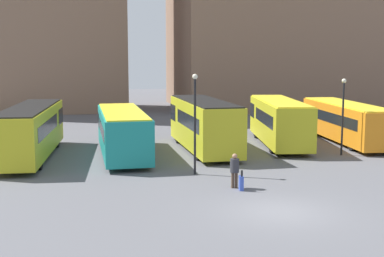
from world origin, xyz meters
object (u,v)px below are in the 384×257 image
traveler (235,168)px  lamp_post_0 (343,109)px  bus_4 (346,121)px  suitcase (241,183)px  bus_3 (279,120)px  lamp_post_1 (195,115)px  bus_1 (122,131)px  bus_2 (204,123)px  bus_0 (31,130)px

traveler → lamp_post_0: lamp_post_0 is taller
bus_4 → suitcase: size_ratio=12.23×
bus_3 → lamp_post_1: size_ratio=2.02×
traveler → bus_3: bearing=-22.0°
traveler → suitcase: size_ratio=1.69×
lamp_post_0 → bus_1: bearing=169.6°
bus_3 → suitcase: size_ratio=10.95×
bus_1 → bus_4: bus_1 is taller
bus_3 → bus_4: (5.25, 0.36, -0.18)m
bus_2 → bus_4: size_ratio=0.87×
traveler → lamp_post_1: bearing=28.5°
bus_3 → suitcase: bearing=161.3°
bus_1 → suitcase: 10.94m
lamp_post_0 → bus_0: bearing=171.2°
bus_0 → bus_1: 5.53m
bus_2 → bus_4: bearing=-83.3°
bus_3 → traveler: size_ratio=6.48×
traveler → suitcase: 0.82m
bus_1 → bus_4: 16.42m
bus_1 → bus_3: (10.99, 2.08, 0.16)m
suitcase → lamp_post_0: 11.59m
bus_2 → bus_3: bus_2 is taller
bus_2 → bus_4: bus_2 is taller
bus_0 → lamp_post_1: size_ratio=2.25×
bus_1 → lamp_post_1: size_ratio=1.98×
lamp_post_0 → traveler: bearing=-142.4°
lamp_post_0 → lamp_post_1: lamp_post_1 is taller
bus_1 → lamp_post_0: size_ratio=2.17×
bus_1 → traveler: 10.38m
bus_0 → bus_4: size_ratio=0.99×
lamp_post_0 → lamp_post_1: 10.72m
suitcase → bus_3: bearing=-20.3°
bus_3 → suitcase: (-6.18, -11.83, -1.36)m
traveler → lamp_post_0: size_ratio=0.34×
bus_1 → traveler: (4.62, -9.27, -0.57)m
bus_0 → lamp_post_0: bearing=-94.4°
bus_0 → bus_3: bearing=-80.0°
traveler → lamp_post_1: 4.06m
bus_0 → suitcase: size_ratio=12.15×
bus_1 → bus_4: (16.24, 2.44, -0.02)m
traveler → lamp_post_0: (8.84, 6.81, 1.90)m
bus_0 → bus_4: 21.83m
bus_3 → lamp_post_0: (2.47, -4.54, 1.17)m
bus_0 → bus_4: bus_0 is taller
bus_2 → suitcase: bus_2 is taller
bus_0 → bus_4: bearing=-80.4°
suitcase → lamp_post_1: size_ratio=0.18×
traveler → lamp_post_0: 11.32m
bus_2 → traveler: 10.27m
bus_2 → lamp_post_0: size_ratio=2.17×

